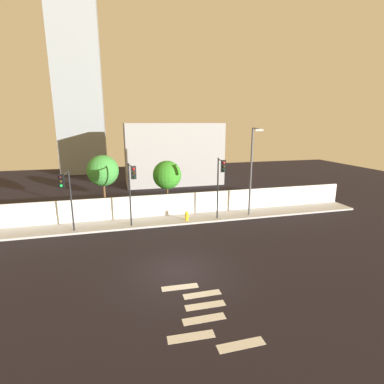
{
  "coord_description": "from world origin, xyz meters",
  "views": [
    {
      "loc": [
        -2.87,
        -13.96,
        7.85
      ],
      "look_at": [
        2.48,
        6.5,
        2.76
      ],
      "focal_mm": 27.1,
      "sensor_mm": 36.0,
      "label": 1
    }
  ],
  "objects_px": {
    "traffic_light_left": "(132,183)",
    "roadside_tree_leftmost": "(103,171)",
    "traffic_light_center": "(66,190)",
    "roadside_tree_midleft": "(167,175)",
    "street_lamp_curbside": "(252,166)",
    "fire_hydrant": "(187,215)",
    "traffic_light_right": "(221,176)"
  },
  "relations": [
    {
      "from": "traffic_light_left",
      "to": "roadside_tree_leftmost",
      "type": "distance_m",
      "value": 4.62
    },
    {
      "from": "traffic_light_left",
      "to": "traffic_light_center",
      "type": "bearing_deg",
      "value": 179.51
    },
    {
      "from": "traffic_light_left",
      "to": "traffic_light_center",
      "type": "relative_size",
      "value": 1.08
    },
    {
      "from": "traffic_light_left",
      "to": "roadside_tree_midleft",
      "type": "xyz_separation_m",
      "value": [
        3.26,
        4.1,
        -0.31
      ]
    },
    {
      "from": "street_lamp_curbside",
      "to": "roadside_tree_midleft",
      "type": "distance_m",
      "value": 7.34
    },
    {
      "from": "street_lamp_curbside",
      "to": "roadside_tree_leftmost",
      "type": "bearing_deg",
      "value": 164.47
    },
    {
      "from": "fire_hydrant",
      "to": "roadside_tree_leftmost",
      "type": "xyz_separation_m",
      "value": [
        -6.36,
        3.18,
        3.39
      ]
    },
    {
      "from": "traffic_light_right",
      "to": "fire_hydrant",
      "type": "xyz_separation_m",
      "value": [
        -2.51,
        0.84,
        -3.22
      ]
    },
    {
      "from": "traffic_light_left",
      "to": "roadside_tree_midleft",
      "type": "height_order",
      "value": "traffic_light_left"
    },
    {
      "from": "roadside_tree_midleft",
      "to": "fire_hydrant",
      "type": "bearing_deg",
      "value": -72.67
    },
    {
      "from": "traffic_light_center",
      "to": "roadside_tree_leftmost",
      "type": "bearing_deg",
      "value": 60.48
    },
    {
      "from": "roadside_tree_midleft",
      "to": "traffic_light_left",
      "type": "bearing_deg",
      "value": -128.5
    },
    {
      "from": "traffic_light_left",
      "to": "roadside_tree_midleft",
      "type": "distance_m",
      "value": 5.25
    },
    {
      "from": "roadside_tree_leftmost",
      "to": "street_lamp_curbside",
      "type": "bearing_deg",
      "value": -15.53
    },
    {
      "from": "traffic_light_right",
      "to": "roadside_tree_midleft",
      "type": "xyz_separation_m",
      "value": [
        -3.5,
        4.01,
        -0.43
      ]
    },
    {
      "from": "street_lamp_curbside",
      "to": "traffic_light_left",
      "type": "bearing_deg",
      "value": -175.23
    },
    {
      "from": "traffic_light_left",
      "to": "traffic_light_right",
      "type": "height_order",
      "value": "traffic_light_right"
    },
    {
      "from": "traffic_light_center",
      "to": "street_lamp_curbside",
      "type": "bearing_deg",
      "value": 3.14
    },
    {
      "from": "roadside_tree_leftmost",
      "to": "roadside_tree_midleft",
      "type": "xyz_separation_m",
      "value": [
        5.37,
        0.0,
        -0.6
      ]
    },
    {
      "from": "traffic_light_left",
      "to": "roadside_tree_leftmost",
      "type": "relative_size",
      "value": 0.91
    },
    {
      "from": "traffic_light_left",
      "to": "fire_hydrant",
      "type": "distance_m",
      "value": 5.35
    },
    {
      "from": "traffic_light_right",
      "to": "roadside_tree_midleft",
      "type": "distance_m",
      "value": 5.34
    },
    {
      "from": "street_lamp_curbside",
      "to": "roadside_tree_midleft",
      "type": "bearing_deg",
      "value": 153.05
    },
    {
      "from": "traffic_light_right",
      "to": "roadside_tree_midleft",
      "type": "bearing_deg",
      "value": 131.09
    },
    {
      "from": "traffic_light_center",
      "to": "fire_hydrant",
      "type": "height_order",
      "value": "traffic_light_center"
    },
    {
      "from": "roadside_tree_midleft",
      "to": "traffic_light_right",
      "type": "bearing_deg",
      "value": -48.91
    },
    {
      "from": "traffic_light_left",
      "to": "roadside_tree_midleft",
      "type": "relative_size",
      "value": 1.04
    },
    {
      "from": "street_lamp_curbside",
      "to": "roadside_tree_leftmost",
      "type": "height_order",
      "value": "street_lamp_curbside"
    },
    {
      "from": "traffic_light_right",
      "to": "roadside_tree_leftmost",
      "type": "bearing_deg",
      "value": 155.65
    },
    {
      "from": "traffic_light_right",
      "to": "roadside_tree_leftmost",
      "type": "distance_m",
      "value": 9.74
    },
    {
      "from": "traffic_light_left",
      "to": "traffic_light_right",
      "type": "bearing_deg",
      "value": 0.75
    },
    {
      "from": "traffic_light_right",
      "to": "fire_hydrant",
      "type": "distance_m",
      "value": 4.17
    }
  ]
}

